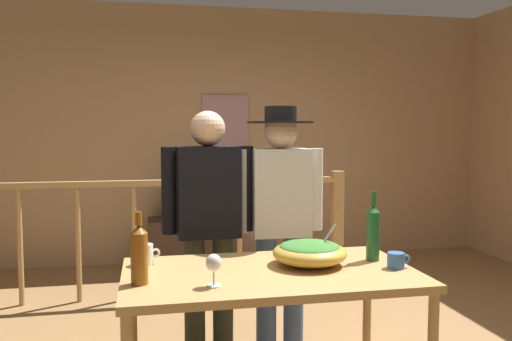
# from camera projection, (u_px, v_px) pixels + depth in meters

# --- Properties ---
(back_wall) EXTENTS (6.12, 0.10, 2.78)m
(back_wall) POSITION_uv_depth(u_px,v_px,m) (225.00, 135.00, 5.89)
(back_wall) COLOR tan
(back_wall) RESTS_ON ground_plane
(framed_picture) EXTENTS (0.51, 0.03, 0.59)m
(framed_picture) POSITION_uv_depth(u_px,v_px,m) (225.00, 122.00, 5.81)
(framed_picture) COLOR #A77D84
(stair_railing) EXTENTS (3.76, 0.10, 1.07)m
(stair_railing) POSITION_uv_depth(u_px,v_px,m) (190.00, 220.00, 4.61)
(stair_railing) COLOR #B2844C
(stair_railing) RESTS_ON ground_plane
(tv_console) EXTENTS (0.90, 0.40, 0.52)m
(tv_console) POSITION_uv_depth(u_px,v_px,m) (192.00, 243.00, 5.55)
(tv_console) COLOR #38281E
(tv_console) RESTS_ON ground_plane
(flat_screen_tv) EXTENTS (0.61, 0.12, 0.46)m
(flat_screen_tv) POSITION_uv_depth(u_px,v_px,m) (191.00, 193.00, 5.48)
(flat_screen_tv) COLOR black
(flat_screen_tv) RESTS_ON tv_console
(serving_table) EXTENTS (1.46, 0.83, 0.75)m
(serving_table) POSITION_uv_depth(u_px,v_px,m) (270.00, 284.00, 2.66)
(serving_table) COLOR #B2844C
(serving_table) RESTS_ON ground_plane
(salad_bowl) EXTENTS (0.39, 0.39, 0.22)m
(salad_bowl) POSITION_uv_depth(u_px,v_px,m) (310.00, 252.00, 2.76)
(salad_bowl) COLOR gold
(salad_bowl) RESTS_ON serving_table
(wine_glass) EXTENTS (0.07, 0.07, 0.15)m
(wine_glass) POSITION_uv_depth(u_px,v_px,m) (214.00, 264.00, 2.38)
(wine_glass) COLOR silver
(wine_glass) RESTS_ON serving_table
(wine_bottle_green) EXTENTS (0.07, 0.07, 0.38)m
(wine_bottle_green) POSITION_uv_depth(u_px,v_px,m) (373.00, 232.00, 2.85)
(wine_bottle_green) COLOR #1E5628
(wine_bottle_green) RESTS_ON serving_table
(wine_bottle_amber) EXTENTS (0.08, 0.08, 0.34)m
(wine_bottle_amber) POSITION_uv_depth(u_px,v_px,m) (139.00, 254.00, 2.41)
(wine_bottle_amber) COLOR brown
(wine_bottle_amber) RESTS_ON serving_table
(mug_blue) EXTENTS (0.12, 0.09, 0.08)m
(mug_blue) POSITION_uv_depth(u_px,v_px,m) (396.00, 260.00, 2.70)
(mug_blue) COLOR #3866B2
(mug_blue) RESTS_ON serving_table
(mug_white) EXTENTS (0.12, 0.08, 0.11)m
(mug_white) POSITION_uv_depth(u_px,v_px,m) (145.00, 254.00, 2.77)
(mug_white) COLOR white
(mug_white) RESTS_ON serving_table
(person_standing_left) EXTENTS (0.57, 0.23, 1.57)m
(person_standing_left) POSITION_uv_depth(u_px,v_px,m) (208.00, 216.00, 3.28)
(person_standing_left) COLOR #2D3323
(person_standing_left) RESTS_ON ground_plane
(person_standing_right) EXTENTS (0.56, 0.42, 1.60)m
(person_standing_right) POSITION_uv_depth(u_px,v_px,m) (280.00, 209.00, 3.37)
(person_standing_right) COLOR #3D5684
(person_standing_right) RESTS_ON ground_plane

